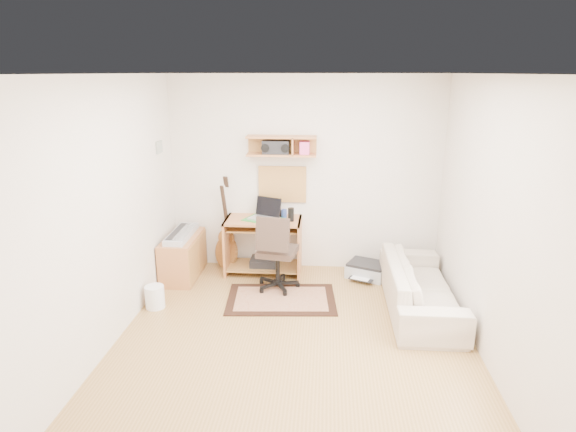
# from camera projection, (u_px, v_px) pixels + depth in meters

# --- Properties ---
(floor) EXTENTS (3.60, 4.00, 0.01)m
(floor) POSITION_uv_depth(u_px,v_px,m) (294.00, 340.00, 5.01)
(floor) COLOR #A67C45
(floor) RESTS_ON ground
(ceiling) EXTENTS (3.60, 4.00, 0.01)m
(ceiling) POSITION_uv_depth(u_px,v_px,m) (296.00, 73.00, 4.28)
(ceiling) COLOR white
(ceiling) RESTS_ON ground
(back_wall) EXTENTS (3.60, 0.01, 2.60)m
(back_wall) POSITION_uv_depth(u_px,v_px,m) (305.00, 175.00, 6.57)
(back_wall) COLOR beige
(back_wall) RESTS_ON ground
(left_wall) EXTENTS (0.01, 4.00, 2.60)m
(left_wall) POSITION_uv_depth(u_px,v_px,m) (110.00, 213.00, 4.78)
(left_wall) COLOR beige
(left_wall) RESTS_ON ground
(right_wall) EXTENTS (0.01, 4.00, 2.60)m
(right_wall) POSITION_uv_depth(u_px,v_px,m) (491.00, 221.00, 4.51)
(right_wall) COLOR beige
(right_wall) RESTS_ON ground
(wall_shelf) EXTENTS (0.90, 0.25, 0.26)m
(wall_shelf) POSITION_uv_depth(u_px,v_px,m) (281.00, 146.00, 6.35)
(wall_shelf) COLOR #BE7643
(wall_shelf) RESTS_ON back_wall
(cork_board) EXTENTS (0.64, 0.03, 0.49)m
(cork_board) POSITION_uv_depth(u_px,v_px,m) (282.00, 184.00, 6.60)
(cork_board) COLOR tan
(cork_board) RESTS_ON back_wall
(wall_photo) EXTENTS (0.02, 0.20, 0.15)m
(wall_photo) POSITION_uv_depth(u_px,v_px,m) (159.00, 147.00, 6.10)
(wall_photo) COLOR #4C8CBF
(wall_photo) RESTS_ON left_wall
(desk) EXTENTS (1.00, 0.55, 0.75)m
(desk) POSITION_uv_depth(u_px,v_px,m) (264.00, 246.00, 6.60)
(desk) COLOR #BE7643
(desk) RESTS_ON floor
(laptop) EXTENTS (0.48, 0.48, 0.28)m
(laptop) POSITION_uv_depth(u_px,v_px,m) (264.00, 209.00, 6.43)
(laptop) COLOR silver
(laptop) RESTS_ON desk
(speaker) EXTENTS (0.08, 0.08, 0.17)m
(speaker) POSITION_uv_depth(u_px,v_px,m) (291.00, 215.00, 6.39)
(speaker) COLOR black
(speaker) RESTS_ON desk
(desk_lamp) EXTENTS (0.09, 0.09, 0.26)m
(desk_lamp) POSITION_uv_depth(u_px,v_px,m) (281.00, 207.00, 6.57)
(desk_lamp) COLOR black
(desk_lamp) RESTS_ON desk
(pencil_cup) EXTENTS (0.08, 0.08, 0.11)m
(pencil_cup) POSITION_uv_depth(u_px,v_px,m) (284.00, 214.00, 6.55)
(pencil_cup) COLOR #354CA0
(pencil_cup) RESTS_ON desk
(boombox) EXTENTS (0.34, 0.16, 0.18)m
(boombox) POSITION_uv_depth(u_px,v_px,m) (276.00, 147.00, 6.36)
(boombox) COLOR black
(boombox) RESTS_ON wall_shelf
(rug) EXTENTS (1.34, 0.95, 0.02)m
(rug) POSITION_uv_depth(u_px,v_px,m) (281.00, 299.00, 5.89)
(rug) COLOR tan
(rug) RESTS_ON floor
(task_chair) EXTENTS (0.59, 0.59, 0.99)m
(task_chair) POSITION_uv_depth(u_px,v_px,m) (278.00, 251.00, 6.06)
(task_chair) COLOR #35271F
(task_chair) RESTS_ON floor
(cabinet) EXTENTS (0.40, 0.90, 0.55)m
(cabinet) POSITION_uv_depth(u_px,v_px,m) (183.00, 256.00, 6.50)
(cabinet) COLOR #BE7643
(cabinet) RESTS_ON floor
(music_keyboard) EXTENTS (0.25, 0.80, 0.07)m
(music_keyboard) POSITION_uv_depth(u_px,v_px,m) (182.00, 234.00, 6.42)
(music_keyboard) COLOR #B2B5BA
(music_keyboard) RESTS_ON cabinet
(guitar) EXTENTS (0.39, 0.33, 1.27)m
(guitar) POSITION_uv_depth(u_px,v_px,m) (225.00, 224.00, 6.70)
(guitar) COLOR #9F6531
(guitar) RESTS_ON floor
(waste_basket) EXTENTS (0.25, 0.25, 0.26)m
(waste_basket) POSITION_uv_depth(u_px,v_px,m) (155.00, 297.00, 5.66)
(waste_basket) COLOR white
(waste_basket) RESTS_ON floor
(printer) EXTENTS (0.61, 0.55, 0.19)m
(printer) POSITION_uv_depth(u_px,v_px,m) (367.00, 271.00, 6.53)
(printer) COLOR #A5A8AA
(printer) RESTS_ON floor
(sofa) EXTENTS (0.55, 1.87, 0.73)m
(sofa) POSITION_uv_depth(u_px,v_px,m) (421.00, 278.00, 5.58)
(sofa) COLOR #C0AF98
(sofa) RESTS_ON floor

